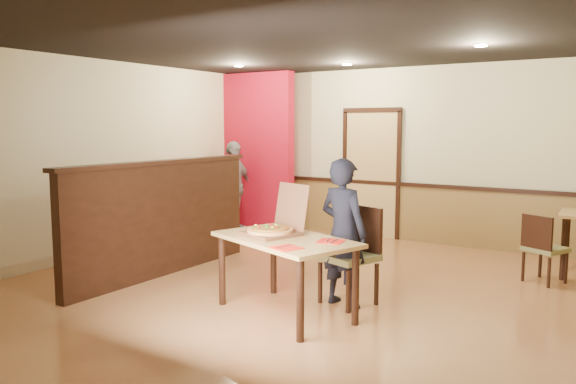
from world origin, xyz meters
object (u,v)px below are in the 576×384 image
diner_chair (354,251)px  passerby (233,187)px  pizza_box (274,228)px  side_chair_left (543,246)px  diner (343,233)px  main_table (285,248)px

diner_chair → passerby: passerby is taller
passerby → diner_chair: bearing=-120.2°
diner_chair → passerby: (-3.52, 2.43, 0.24)m
pizza_box → diner_chair: bearing=66.3°
side_chair_left → diner: (-1.62, -2.02, 0.32)m
diner_chair → main_table: bearing=-101.4°
side_chair_left → diner: 2.61m
diner_chair → side_chair_left: size_ratio=1.24×
pizza_box → main_table: bearing=-1.8°
diner → pizza_box: 0.73m
diner_chair → side_chair_left: 2.44m
side_chair_left → pizza_box: size_ratio=1.22×
diner_chair → pizza_box: (-0.58, -0.64, 0.28)m
passerby → side_chair_left: bearing=-91.9°
main_table → pizza_box: (-0.17, 0.06, 0.17)m
diner_chair → side_chair_left: diner_chair is taller
passerby → pizza_box: size_ratio=2.35×
diner → passerby: bearing=-24.1°
side_chair_left → diner: bearing=76.6°
diner → diner_chair: bearing=-96.5°
diner_chair → passerby: 4.29m
main_table → side_chair_left: size_ratio=1.99×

